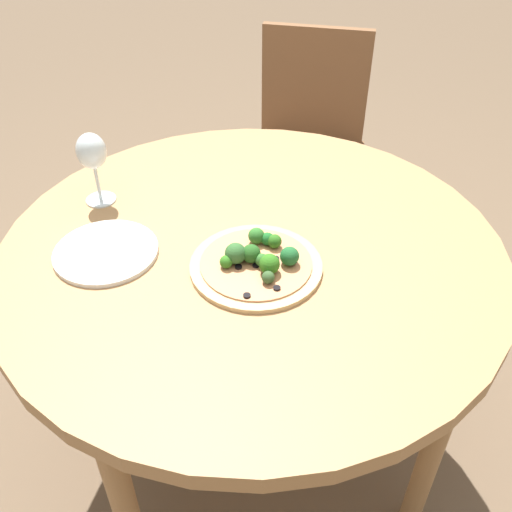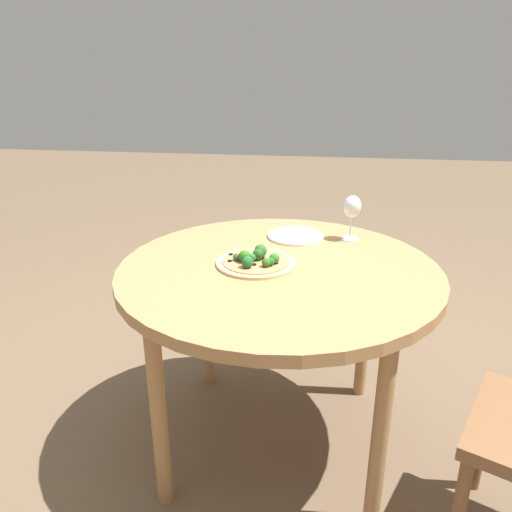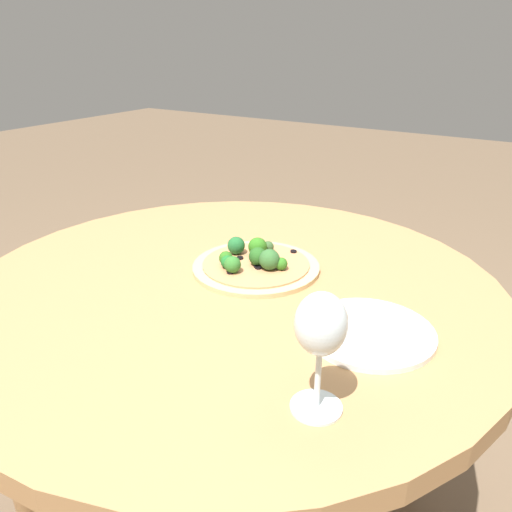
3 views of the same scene
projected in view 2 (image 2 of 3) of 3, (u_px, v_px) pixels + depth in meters
ground_plane at (276, 438)px, 1.91m from camera, size 12.00×12.00×0.00m
dining_table at (278, 285)px, 1.67m from camera, size 1.07×1.07×0.71m
pizza at (256, 261)px, 1.66m from camera, size 0.27×0.27×0.06m
wine_glass at (352, 208)px, 1.85m from camera, size 0.07×0.07×0.17m
plate_near at (296, 236)px, 1.92m from camera, size 0.21×0.21×0.01m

